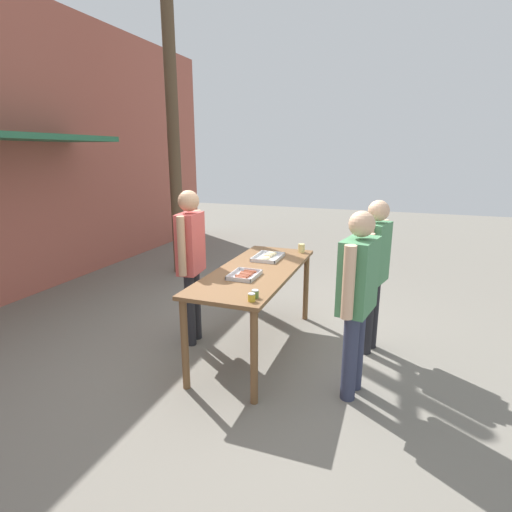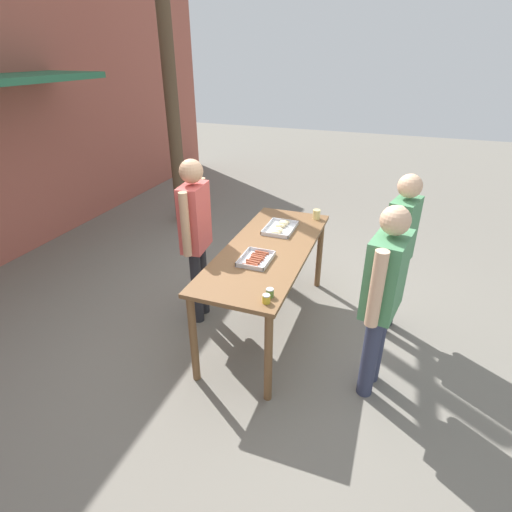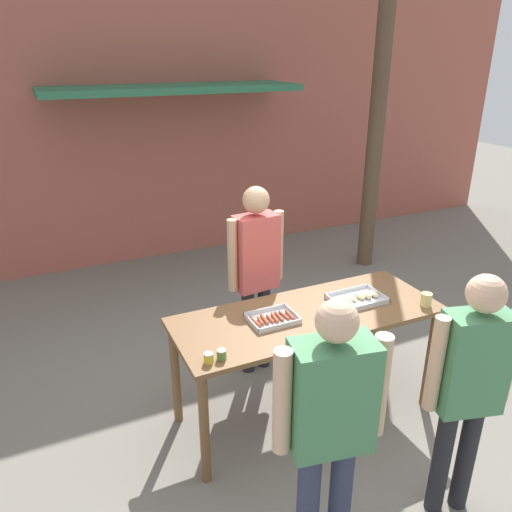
{
  "view_description": "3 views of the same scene",
  "coord_description": "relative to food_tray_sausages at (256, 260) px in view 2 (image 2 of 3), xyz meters",
  "views": [
    {
      "loc": [
        -3.96,
        -1.44,
        2.2
      ],
      "look_at": [
        0.0,
        0.0,
        1.1
      ],
      "focal_mm": 28.0,
      "sensor_mm": 36.0,
      "label": 1
    },
    {
      "loc": [
        -3.41,
        -1.12,
        2.72
      ],
      "look_at": [
        -0.3,
        0.02,
        1.0
      ],
      "focal_mm": 28.0,
      "sensor_mm": 36.0,
      "label": 2
    },
    {
      "loc": [
        -1.81,
        -2.93,
        2.86
      ],
      "look_at": [
        -0.1,
        0.75,
        1.17
      ],
      "focal_mm": 35.0,
      "sensor_mm": 36.0,
      "label": 3
    }
  ],
  "objects": [
    {
      "name": "person_customer_holding_hotdog",
      "position": [
        -0.23,
        -1.16,
        0.06
      ],
      "size": [
        0.64,
        0.33,
        1.72
      ],
      "rotation": [
        0.0,
        0.0,
        2.96
      ],
      "color": "#333851",
      "rests_on": "ground"
    },
    {
      "name": "food_tray_sausages",
      "position": [
        0.0,
        0.0,
        0.0
      ],
      "size": [
        0.36,
        0.28,
        0.04
      ],
      "color": "silver",
      "rests_on": "serving_table"
    },
    {
      "name": "food_tray_buns",
      "position": [
        0.78,
        -0.0,
        0.01
      ],
      "size": [
        0.43,
        0.31,
        0.06
      ],
      "color": "silver",
      "rests_on": "serving_table"
    },
    {
      "name": "ground_plane",
      "position": [
        0.31,
        -0.02,
        -0.96
      ],
      "size": [
        24.0,
        24.0,
        0.0
      ],
      "primitive_type": "plane",
      "color": "slate"
    },
    {
      "name": "utility_pole",
      "position": [
        2.7,
        2.39,
        2.13
      ],
      "size": [
        1.1,
        0.21,
        6.01
      ],
      "color": "brown",
      "rests_on": "ground"
    },
    {
      "name": "beer_cup",
      "position": [
        1.23,
        -0.3,
        0.04
      ],
      "size": [
        0.09,
        0.09,
        0.11
      ],
      "color": "#DBC67A",
      "rests_on": "serving_table"
    },
    {
      "name": "serving_table",
      "position": [
        0.31,
        -0.02,
        -0.13
      ],
      "size": [
        2.13,
        0.82,
        0.95
      ],
      "color": "brown",
      "rests_on": "ground"
    },
    {
      "name": "person_customer_with_cup",
      "position": [
        0.7,
        -1.25,
        0.07
      ],
      "size": [
        0.55,
        0.31,
        1.72
      ],
      "rotation": [
        0.0,
        0.0,
        2.88
      ],
      "color": "#232328",
      "rests_on": "ground"
    },
    {
      "name": "person_server_behind_table",
      "position": [
        0.21,
        0.73,
        0.13
      ],
      "size": [
        0.55,
        0.25,
        1.8
      ],
      "rotation": [
        0.0,
        0.0,
        0.1
      ],
      "color": "#232328",
      "rests_on": "ground"
    },
    {
      "name": "condiment_jar_mustard",
      "position": [
        -0.62,
        -0.32,
        0.02
      ],
      "size": [
        0.07,
        0.07,
        0.07
      ],
      "color": "gold",
      "rests_on": "serving_table"
    },
    {
      "name": "condiment_jar_ketchup",
      "position": [
        -0.53,
        -0.31,
        0.02
      ],
      "size": [
        0.07,
        0.07,
        0.07
      ],
      "color": "#567A38",
      "rests_on": "serving_table"
    }
  ]
}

